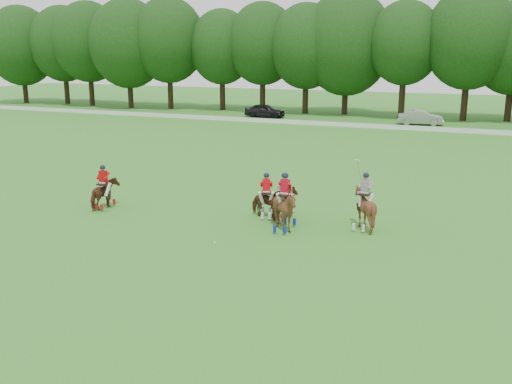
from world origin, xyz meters
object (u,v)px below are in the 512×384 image
at_px(car_left, 265,111).
at_px(polo_stripe_a, 284,203).
at_px(polo_ball, 215,243).
at_px(polo_red_c, 285,209).
at_px(polo_red_b, 266,202).
at_px(car_mid, 421,118).
at_px(polo_stripe_b, 365,208).
at_px(polo_red_a, 104,193).

xyz_separation_m(car_left, polo_stripe_a, (16.32, -37.22, -0.03)).
bearing_deg(polo_ball, polo_stripe_a, 73.56).
relative_size(polo_red_c, polo_ball, 27.62).
bearing_deg(polo_red_c, polo_red_b, 134.74).
height_order(polo_red_c, polo_stripe_a, polo_red_c).
height_order(car_mid, polo_stripe_b, polo_stripe_b).
xyz_separation_m(car_left, polo_ball, (15.04, -41.56, -0.74)).
relative_size(polo_red_a, polo_red_b, 1.03).
height_order(polo_red_a, polo_stripe_b, polo_stripe_b).
bearing_deg(polo_ball, polo_stripe_b, 41.05).
height_order(polo_red_b, polo_ball, polo_red_b).
height_order(polo_stripe_b, polo_ball, polo_stripe_b).
bearing_deg(car_left, polo_red_a, -171.31).
bearing_deg(polo_red_a, polo_red_b, 12.32).
height_order(car_mid, polo_ball, car_mid).
bearing_deg(polo_stripe_a, polo_red_c, -68.05).
xyz_separation_m(polo_red_a, polo_red_c, (9.18, 0.22, 0.16)).
relative_size(car_mid, polo_stripe_a, 2.13).
distance_m(car_left, polo_ball, 44.21).
xyz_separation_m(polo_red_c, polo_ball, (-1.93, -2.75, -0.87)).
bearing_deg(polo_stripe_b, polo_red_c, -152.62).
relative_size(polo_red_a, polo_stripe_a, 1.01).
bearing_deg(polo_red_b, polo_stripe_a, 9.39).
relative_size(polo_red_b, polo_stripe_b, 0.70).
bearing_deg(car_mid, polo_stripe_b, 174.36).
xyz_separation_m(car_left, polo_red_c, (16.96, -38.82, 0.13)).
bearing_deg(polo_stripe_b, polo_ball, -138.95).
bearing_deg(polo_red_c, car_mid, 89.48).
relative_size(car_left, polo_red_b, 2.21).
relative_size(polo_red_c, polo_stripe_a, 1.17).
height_order(car_mid, polo_red_a, polo_red_a).
bearing_deg(polo_stripe_b, car_left, 118.22).
distance_m(car_left, polo_red_a, 39.81).
bearing_deg(polo_ball, polo_red_b, 83.58).
bearing_deg(car_mid, polo_red_a, 156.54).
xyz_separation_m(polo_red_b, polo_stripe_a, (0.81, 0.13, 0.03)).
bearing_deg(car_left, polo_stripe_b, -154.36).
bearing_deg(polo_red_a, polo_ball, -19.17).
height_order(car_left, polo_red_a, polo_red_a).
distance_m(polo_stripe_a, polo_ball, 4.58).
distance_m(car_mid, polo_red_b, 37.40).
xyz_separation_m(car_left, car_mid, (17.31, 0.00, -0.04)).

